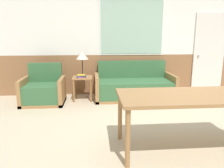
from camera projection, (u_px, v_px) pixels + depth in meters
ground_plane at (176, 137)px, 3.26m from camera, size 16.00×16.00×0.00m
wall_back at (140, 40)px, 5.52m from camera, size 7.20×0.09×2.70m
couch at (134, 87)px, 5.25m from camera, size 1.87×0.88×0.87m
armchair at (43, 91)px, 4.85m from camera, size 0.91×0.75×0.87m
side_table at (83, 82)px, 5.07m from camera, size 0.45×0.45×0.55m
table_lamp at (82, 56)px, 5.02m from camera, size 0.29×0.29×0.58m
book_stack at (81, 76)px, 4.97m from camera, size 0.22×0.16×0.07m
dining_table at (189, 100)px, 2.78m from camera, size 1.82×0.84×0.75m
entry_door at (209, 54)px, 5.69m from camera, size 0.82×0.09×2.05m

